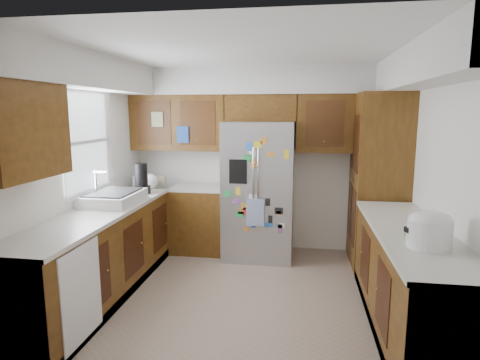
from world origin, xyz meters
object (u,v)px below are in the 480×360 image
object	(u,v)px
paper_towel	(431,231)
rice_cooker	(430,228)
pantry	(378,181)
fridge	(259,190)

from	to	relation	value
paper_towel	rice_cooker	bearing A→B (deg)	-148.23
pantry	fridge	size ratio (longest dim) A/B	1.19
rice_cooker	paper_towel	world-z (taller)	rice_cooker
paper_towel	pantry	bearing A→B (deg)	90.36
fridge	paper_towel	xyz separation A→B (m)	(1.51, -2.12, 0.14)
pantry	paper_towel	world-z (taller)	pantry
rice_cooker	pantry	bearing A→B (deg)	89.99
fridge	paper_towel	world-z (taller)	fridge
pantry	paper_towel	xyz separation A→B (m)	(0.01, -2.06, -0.03)
rice_cooker	paper_towel	xyz separation A→B (m)	(0.01, 0.01, -0.02)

